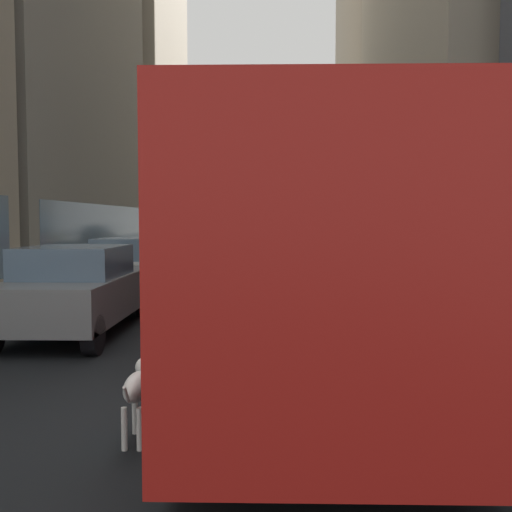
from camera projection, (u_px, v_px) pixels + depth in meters
ground_plane at (259, 249)px, 41.25m from camera, size 120.00×120.00×0.00m
sidewalk_left at (179, 248)px, 41.37m from camera, size 2.40×110.00×0.15m
sidewalk_right at (340, 248)px, 41.11m from camera, size 2.40×110.00×0.15m
building_left_far at (111, 43)px, 46.28m from camera, size 10.08×15.78×32.24m
building_right_far at (405, 23)px, 48.05m from camera, size 9.04×21.38×36.50m
transit_bus at (298, 240)px, 9.36m from camera, size 2.78×11.53×3.05m
car_yellow_taxi at (296, 236)px, 44.17m from camera, size 1.83×4.78×1.62m
car_silver_sedan at (279, 247)px, 26.78m from camera, size 1.94×4.24×1.62m
car_grey_wagon at (78, 289)px, 10.77m from camera, size 1.83×4.44×1.62m
car_white_van at (135, 268)px, 15.33m from camera, size 1.94×4.05×1.62m
car_red_coupe at (276, 239)px, 37.85m from camera, size 1.85×4.60×1.62m
car_black_suv at (245, 236)px, 46.18m from camera, size 1.72×4.08×1.62m
dalmatian_dog at (138, 387)px, 5.57m from camera, size 0.22×0.96×0.72m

